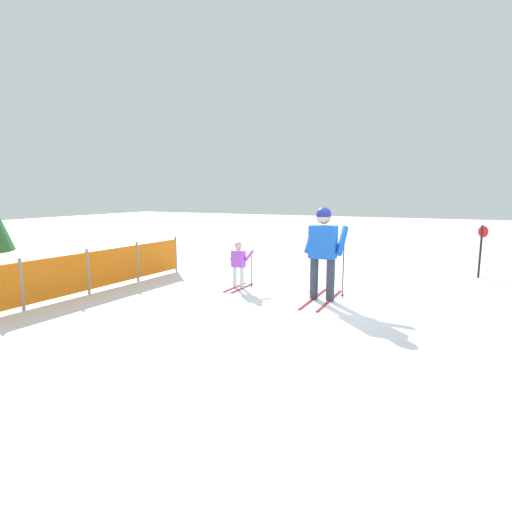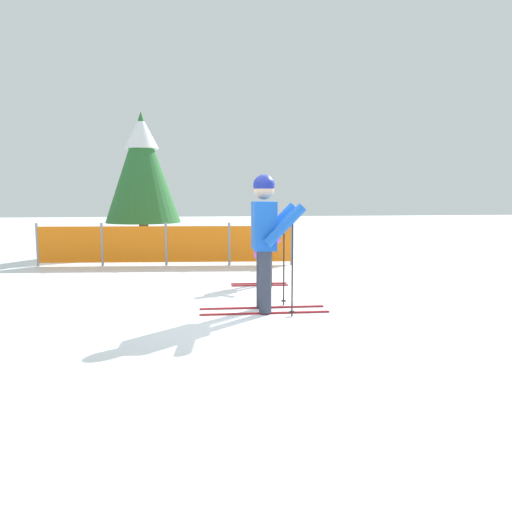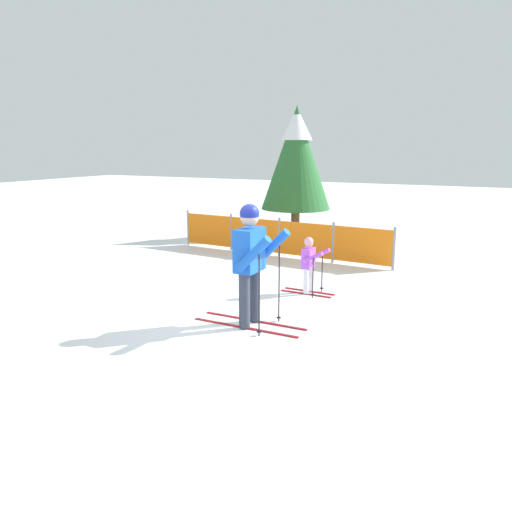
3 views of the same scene
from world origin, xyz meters
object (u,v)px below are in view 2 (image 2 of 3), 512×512
(skier_adult, at_px, (266,231))
(conifer_far, at_px, (142,166))
(safety_fence, at_px, (166,244))
(skier_child, at_px, (261,250))

(skier_adult, distance_m, conifer_far, 7.99)
(safety_fence, height_order, conifer_far, conifer_far)
(skier_child, relative_size, conifer_far, 0.28)
(skier_adult, bearing_deg, safety_fence, 109.73)
(skier_adult, distance_m, skier_child, 2.02)
(safety_fence, bearing_deg, conifer_far, 104.93)
(conifer_far, bearing_deg, skier_child, -65.36)
(skier_child, height_order, conifer_far, conifer_far)
(skier_adult, bearing_deg, conifer_far, 108.12)
(skier_child, bearing_deg, safety_fence, 125.57)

